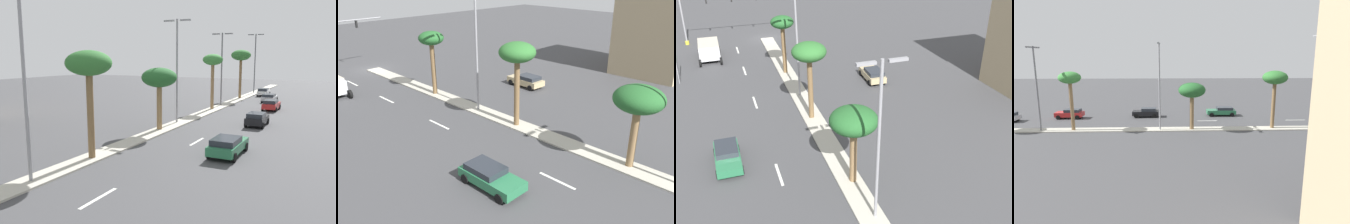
% 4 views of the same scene
% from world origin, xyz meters
% --- Properties ---
extents(ground_plane, '(160.00, 160.00, 0.00)m').
position_xyz_m(ground_plane, '(0.00, 37.12, 0.00)').
color(ground_plane, '#424244').
extents(median_curb, '(1.80, 95.45, 0.12)m').
position_xyz_m(median_curb, '(0.00, 47.72, 0.06)').
color(median_curb, '#B7B2A3').
rests_on(median_curb, ground).
extents(lane_stripe_trailing, '(0.20, 2.80, 0.01)m').
position_xyz_m(lane_stripe_trailing, '(4.62, 21.06, 0.01)').
color(lane_stripe_trailing, silver).
rests_on(lane_stripe_trailing, ground).
extents(lane_stripe_inboard, '(0.20, 2.80, 0.01)m').
position_xyz_m(lane_stripe_inboard, '(4.62, 33.74, 0.01)').
color(lane_stripe_inboard, silver).
rests_on(lane_stripe_inboard, ground).
extents(palm_tree_right, '(3.03, 3.03, 7.15)m').
position_xyz_m(palm_tree_right, '(0.11, 26.08, 6.18)').
color(palm_tree_right, brown).
rests_on(palm_tree_right, median_curb).
extents(palm_tree_trailing, '(3.30, 3.30, 5.75)m').
position_xyz_m(palm_tree_trailing, '(-0.22, 36.27, 4.83)').
color(palm_tree_trailing, olive).
rests_on(palm_tree_trailing, median_curb).
extents(palm_tree_left, '(2.60, 2.60, 7.10)m').
position_xyz_m(palm_tree_left, '(-0.19, 50.75, 6.16)').
color(palm_tree_left, olive).
rests_on(palm_tree_left, median_curb).
extents(palm_tree_far, '(3.17, 3.17, 7.91)m').
position_xyz_m(palm_tree_far, '(-0.15, 64.23, 6.91)').
color(palm_tree_far, brown).
rests_on(palm_tree_far, median_curb).
extents(street_lamp_leading, '(2.90, 0.24, 11.46)m').
position_xyz_m(street_lamp_leading, '(-0.00, 21.05, 6.72)').
color(street_lamp_leading, gray).
rests_on(street_lamp_leading, median_curb).
extents(street_lamp_trailing, '(2.90, 0.24, 10.47)m').
position_xyz_m(street_lamp_trailing, '(-0.28, 40.18, 6.21)').
color(street_lamp_trailing, gray).
rests_on(street_lamp_trailing, median_curb).
extents(street_lamp_rear, '(2.90, 0.24, 10.02)m').
position_xyz_m(street_lamp_rear, '(-0.25, 54.62, 5.97)').
color(street_lamp_rear, slate).
rests_on(street_lamp_rear, median_curb).
extents(street_lamp_mid, '(2.90, 0.24, 11.03)m').
position_xyz_m(street_lamp_mid, '(-0.10, 74.12, 6.50)').
color(street_lamp_mid, '#515459').
rests_on(street_lamp_mid, median_curb).
extents(sedan_silver_rear, '(2.02, 4.12, 1.27)m').
position_xyz_m(sedan_silver_rear, '(5.07, 62.04, 0.70)').
color(sedan_silver_rear, '#B2B2B7').
rests_on(sedan_silver_rear, ground).
extents(sedan_green_near, '(1.97, 4.35, 1.34)m').
position_xyz_m(sedan_green_near, '(8.01, 31.09, 0.73)').
color(sedan_green_near, '#287047').
rests_on(sedan_green_near, ground).
extents(sedan_black_right, '(1.91, 3.90, 1.37)m').
position_xyz_m(sedan_black_right, '(7.50, 42.54, 0.74)').
color(sedan_black_right, black).
rests_on(sedan_black_right, ground).
extents(sedan_white_inboard, '(2.04, 4.45, 1.39)m').
position_xyz_m(sedan_white_inboard, '(2.51, 70.28, 0.75)').
color(sedan_white_inboard, silver).
rests_on(sedan_white_inboard, ground).
extents(sedan_red_trailing, '(1.88, 3.90, 1.38)m').
position_xyz_m(sedan_red_trailing, '(6.88, 53.60, 0.74)').
color(sedan_red_trailing, red).
rests_on(sedan_red_trailing, ground).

